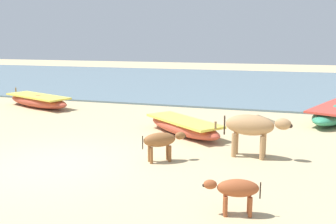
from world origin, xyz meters
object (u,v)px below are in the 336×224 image
(calf_near_rust, at_px, (236,189))
(calf_far_brown, at_px, (161,141))
(cow_adult_tan, at_px, (252,127))
(fishing_boat_5, at_px, (38,101))
(fishing_boat_2, at_px, (183,126))

(calf_near_rust, bearing_deg, calf_far_brown, -61.73)
(calf_far_brown, bearing_deg, cow_adult_tan, -9.65)
(calf_near_rust, bearing_deg, fishing_boat_5, -52.97)
(fishing_boat_2, xyz_separation_m, cow_adult_tan, (2.17, -1.67, 0.50))
(fishing_boat_5, height_order, calf_near_rust, fishing_boat_5)
(cow_adult_tan, height_order, calf_near_rust, cow_adult_tan)
(fishing_boat_5, relative_size, calf_far_brown, 4.08)
(fishing_boat_5, relative_size, cow_adult_tan, 2.41)
(fishing_boat_2, xyz_separation_m, fishing_boat_5, (-7.15, 2.70, 0.02))
(cow_adult_tan, relative_size, calf_near_rust, 1.76)
(fishing_boat_5, relative_size, calf_near_rust, 4.22)
(fishing_boat_5, xyz_separation_m, calf_near_rust, (9.43, -7.64, 0.16))
(fishing_boat_2, distance_m, calf_near_rust, 5.44)
(fishing_boat_5, distance_m, cow_adult_tan, 10.31)
(fishing_boat_5, bearing_deg, cow_adult_tan, 175.99)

